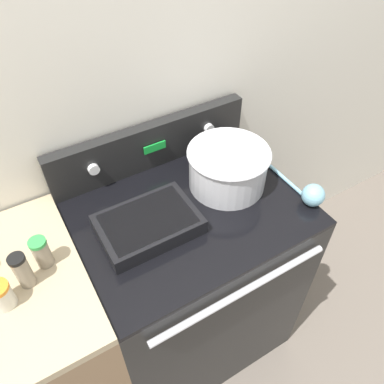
% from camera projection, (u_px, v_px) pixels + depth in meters
% --- Properties ---
extents(ground_plane, '(12.00, 12.00, 0.00)m').
position_uv_depth(ground_plane, '(224.00, 383.00, 1.80)').
color(ground_plane, '#6B6056').
extents(kitchen_wall, '(8.00, 0.05, 2.50)m').
position_uv_depth(kitchen_wall, '(139.00, 87.00, 1.32)').
color(kitchen_wall, silver).
rests_on(kitchen_wall, ground_plane).
extents(stove_range, '(0.81, 0.66, 0.94)m').
position_uv_depth(stove_range, '(190.00, 281.00, 1.66)').
color(stove_range, black).
rests_on(stove_range, ground_plane).
extents(control_panel, '(0.81, 0.07, 0.19)m').
position_uv_depth(control_panel, '(151.00, 145.00, 1.44)').
color(control_panel, black).
rests_on(control_panel, stove_range).
extents(side_counter, '(0.65, 0.63, 0.95)m').
position_uv_depth(side_counter, '(22.00, 367.00, 1.39)').
color(side_counter, '#896B4C').
rests_on(side_counter, ground_plane).
extents(mixing_bowl, '(0.30, 0.30, 0.16)m').
position_uv_depth(mixing_bowl, '(228.00, 166.00, 1.36)').
color(mixing_bowl, silver).
rests_on(mixing_bowl, stove_range).
extents(casserole_dish, '(0.32, 0.22, 0.06)m').
position_uv_depth(casserole_dish, '(148.00, 224.00, 1.24)').
color(casserole_dish, black).
rests_on(casserole_dish, stove_range).
extents(ladle, '(0.08, 0.31, 0.08)m').
position_uv_depth(ladle, '(311.00, 194.00, 1.33)').
color(ladle, '#7AB2C6').
rests_on(ladle, stove_range).
extents(spice_jar_green_cap, '(0.05, 0.05, 0.11)m').
position_uv_depth(spice_jar_green_cap, '(42.00, 252.00, 1.11)').
color(spice_jar_green_cap, gray).
rests_on(spice_jar_green_cap, side_counter).
extents(spice_jar_black_cap, '(0.05, 0.05, 0.12)m').
position_uv_depth(spice_jar_black_cap, '(22.00, 271.00, 1.06)').
color(spice_jar_black_cap, gray).
rests_on(spice_jar_black_cap, side_counter).
extents(spice_jar_orange_cap, '(0.06, 0.06, 0.09)m').
position_uv_depth(spice_jar_orange_cap, '(1.00, 295.00, 1.02)').
color(spice_jar_orange_cap, beige).
rests_on(spice_jar_orange_cap, side_counter).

